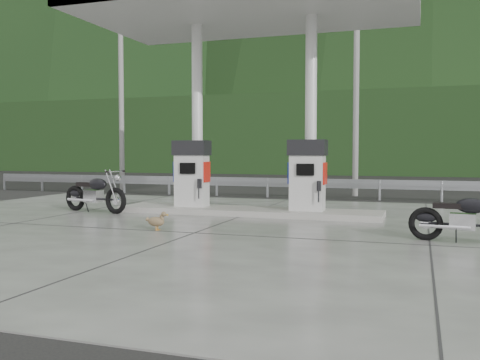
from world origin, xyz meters
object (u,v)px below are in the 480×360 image
(gas_pump_left, at_px, (192,174))
(motorcycle_left, at_px, (95,194))
(duck, at_px, (156,222))
(motorcycle_right, at_px, (466,218))
(gas_pump_right, at_px, (307,175))

(gas_pump_left, relative_size, motorcycle_left, 0.85)
(gas_pump_left, xyz_separation_m, motorcycle_left, (-2.49, -0.89, -0.55))
(gas_pump_left, relative_size, duck, 3.81)
(gas_pump_left, bearing_deg, duck, -78.79)
(motorcycle_right, height_order, duck, motorcycle_right)
(motorcycle_right, bearing_deg, gas_pump_left, 163.11)
(gas_pump_left, distance_m, motorcycle_left, 2.70)
(motorcycle_right, xyz_separation_m, duck, (-6.04, -0.37, -0.27))
(gas_pump_left, height_order, motorcycle_right, gas_pump_left)
(motorcycle_right, bearing_deg, duck, -169.30)
(gas_pump_right, relative_size, duck, 3.81)
(duck, bearing_deg, gas_pump_right, 57.87)
(gas_pump_left, height_order, duck, gas_pump_left)
(motorcycle_left, bearing_deg, gas_pump_right, 21.97)
(gas_pump_left, relative_size, motorcycle_right, 0.97)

